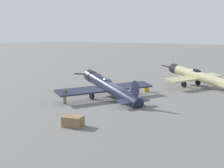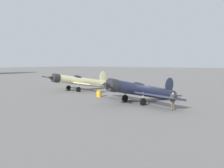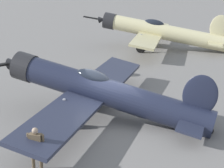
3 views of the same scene
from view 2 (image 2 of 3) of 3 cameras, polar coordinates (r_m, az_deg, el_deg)
The scene contains 5 objects.
ground_plane at distance 27.70m, azimuth 7.92°, elevation -4.29°, with size 400.00×400.00×0.00m, color slate.
airplane_foreground at distance 27.16m, azimuth 7.14°, elevation -1.55°, with size 10.87×11.66×3.18m.
airplane_mid_apron at distance 39.02m, azimuth -7.64°, elevation 0.65°, with size 11.80×10.40×3.14m.
ground_crew_mechanic at distance 23.24m, azimuth 14.34°, elevation -3.64°, with size 0.64×0.34×1.70m.
fuel_drum at distance 31.53m, azimuth -3.13°, elevation -2.36°, with size 0.68×0.68×0.82m.
Camera 2 is at (24.64, 11.83, 4.49)m, focal length 38.22 mm.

